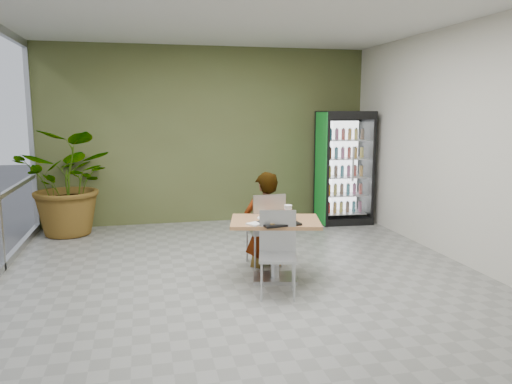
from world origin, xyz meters
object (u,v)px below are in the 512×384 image
at_px(chair_far, 267,224).
at_px(seated_woman, 265,230).
at_px(dining_table, 275,237).
at_px(chair_near, 278,246).
at_px(cafeteria_tray, 279,223).
at_px(potted_plant, 71,183).
at_px(beverage_fridge, 344,167).
at_px(soda_cup, 288,212).

relative_size(chair_far, seated_woman, 0.63).
xyz_separation_m(dining_table, chair_far, (0.03, 0.52, 0.04)).
height_order(chair_far, chair_near, chair_far).
bearing_deg(chair_far, cafeteria_tray, 82.18).
xyz_separation_m(chair_far, cafeteria_tray, (-0.04, -0.76, 0.18)).
xyz_separation_m(cafeteria_tray, potted_plant, (-2.69, 3.19, 0.12)).
xyz_separation_m(dining_table, seated_woman, (0.02, 0.58, -0.05)).
bearing_deg(beverage_fridge, soda_cup, -120.61).
relative_size(seated_woman, cafeteria_tray, 3.58).
bearing_deg(beverage_fridge, cafeteria_tray, -120.82).
xyz_separation_m(seated_woman, cafeteria_tray, (-0.04, -0.81, 0.28)).
xyz_separation_m(beverage_fridge, potted_plant, (-4.78, 0.12, -0.14)).
distance_m(seated_woman, soda_cup, 0.69).
bearing_deg(chair_near, potted_plant, 141.97).
xyz_separation_m(seated_woman, beverage_fridge, (2.06, 2.25, 0.54)).
bearing_deg(potted_plant, dining_table, -47.55).
bearing_deg(dining_table, chair_far, 86.98).
bearing_deg(potted_plant, chair_near, -52.38).
bearing_deg(soda_cup, chair_far, 104.52).
bearing_deg(chair_far, dining_table, 82.53).
bearing_deg(chair_near, dining_table, 92.90).
xyz_separation_m(chair_far, seated_woman, (-0.01, 0.05, -0.10)).
height_order(dining_table, potted_plant, potted_plant).
xyz_separation_m(chair_far, beverage_fridge, (2.05, 2.31, 0.44)).
height_order(dining_table, beverage_fridge, beverage_fridge).
height_order(dining_table, cafeteria_tray, cafeteria_tray).
bearing_deg(seated_woman, soda_cup, 99.52).
bearing_deg(cafeteria_tray, potted_plant, 130.10).
xyz_separation_m(seated_woman, potted_plant, (-2.72, 2.38, 0.40)).
distance_m(beverage_fridge, potted_plant, 4.79).
relative_size(chair_near, soda_cup, 5.37).
bearing_deg(dining_table, soda_cup, 1.98).
relative_size(dining_table, soda_cup, 6.87).
bearing_deg(chair_near, seated_woman, 98.27).
height_order(chair_far, seated_woman, seated_woman).
relative_size(cafeteria_tray, potted_plant, 0.25).
relative_size(dining_table, chair_near, 1.28).
bearing_deg(chair_near, cafeteria_tray, 84.94).
distance_m(seated_woman, beverage_fridge, 3.10).
bearing_deg(seated_woman, beverage_fridge, -136.91).
relative_size(chair_far, chair_near, 1.05).
xyz_separation_m(chair_near, cafeteria_tray, (0.07, 0.20, 0.21)).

